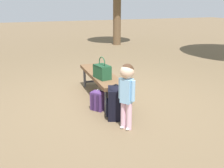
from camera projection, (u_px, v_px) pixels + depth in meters
The scene contains 6 objects.
ground_plane at pixel (111, 103), 4.46m from camera, with size 40.00×40.00×0.00m, color brown.
park_bench at pixel (101, 77), 4.60m from camera, with size 1.61×0.45×0.45m.
handbag at pixel (102, 71), 4.26m from camera, with size 0.35×0.23×0.37m.
child_standing at pixel (127, 87), 3.37m from camera, with size 0.21×0.19×0.91m.
backpack_large at pixel (116, 101), 3.81m from camera, with size 0.38×0.34×0.53m.
backpack_small at pixel (98, 100), 4.12m from camera, with size 0.26×0.25×0.35m.
Camera 1 is at (3.88, -1.49, 1.67)m, focal length 41.20 mm.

